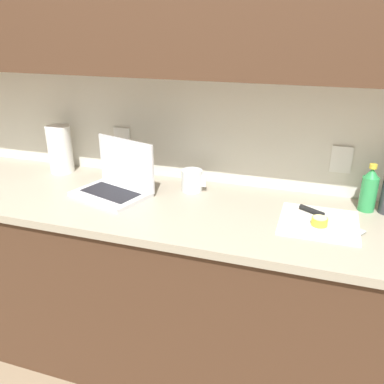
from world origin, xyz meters
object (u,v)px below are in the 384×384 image
(laptop, at_px, (117,182))
(paper_towel_roll, at_px, (60,149))
(cutting_board, at_px, (319,222))
(knife, at_px, (320,214))
(lemon_half_cut, at_px, (320,221))
(bottle_green_soda, at_px, (369,190))
(measuring_cup, at_px, (192,180))

(laptop, bearing_deg, paper_towel_roll, 174.89)
(cutting_board, distance_m, knife, 0.05)
(knife, bearing_deg, lemon_half_cut, -57.76)
(laptop, height_order, knife, laptop)
(lemon_half_cut, height_order, bottle_green_soda, bottle_green_soda)
(lemon_half_cut, distance_m, measuring_cup, 0.62)
(cutting_board, relative_size, bottle_green_soda, 1.48)
(measuring_cup, height_order, paper_towel_roll, paper_towel_roll)
(laptop, xyz_separation_m, cutting_board, (0.91, -0.03, -0.05))
(knife, xyz_separation_m, measuring_cup, (-0.59, 0.12, 0.03))
(bottle_green_soda, bearing_deg, paper_towel_roll, 179.59)
(cutting_board, height_order, bottle_green_soda, bottle_green_soda)
(laptop, relative_size, cutting_board, 1.26)
(knife, relative_size, bottle_green_soda, 1.26)
(laptop, relative_size, paper_towel_roll, 1.56)
(lemon_half_cut, xyz_separation_m, measuring_cup, (-0.59, 0.20, 0.03))
(bottle_green_soda, height_order, paper_towel_roll, paper_towel_roll)
(knife, bearing_deg, bottle_green_soda, 67.99)
(lemon_half_cut, bearing_deg, cutting_board, 93.50)
(measuring_cup, bearing_deg, bottle_green_soda, 1.73)
(bottle_green_soda, relative_size, paper_towel_roll, 0.84)
(laptop, bearing_deg, knife, 19.33)
(cutting_board, height_order, measuring_cup, measuring_cup)
(cutting_board, bearing_deg, lemon_half_cut, -86.50)
(laptop, height_order, bottle_green_soda, laptop)
(cutting_board, relative_size, measuring_cup, 2.59)
(laptop, xyz_separation_m, paper_towel_roll, (-0.42, 0.18, 0.06))
(laptop, distance_m, measuring_cup, 0.35)
(cutting_board, height_order, knife, knife)
(cutting_board, bearing_deg, paper_towel_roll, 171.34)
(laptop, height_order, measuring_cup, laptop)
(cutting_board, bearing_deg, knife, 89.91)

